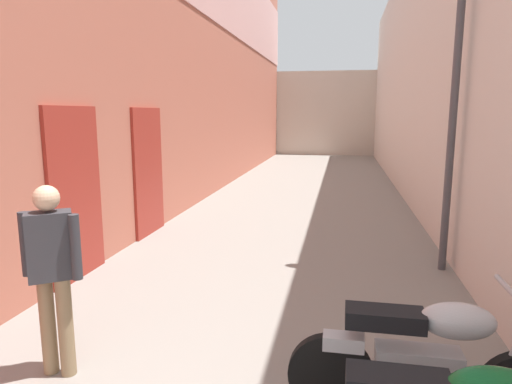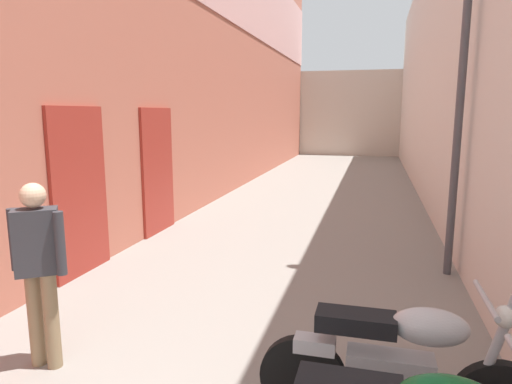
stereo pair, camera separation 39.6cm
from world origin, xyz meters
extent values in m
plane|color=gray|center=(0.00, 9.76, 0.00)|extent=(39.52, 39.52, 0.00)
cube|color=#B76651|center=(-2.64, 11.76, 3.94)|extent=(0.40, 23.52, 7.89)
cube|color=#9E2D23|center=(-2.42, 5.60, 1.10)|extent=(0.06, 1.10, 2.20)
cube|color=#9E2D23|center=(-2.42, 7.80, 1.10)|extent=(0.06, 1.10, 2.20)
cube|color=beige|center=(2.64, 11.76, 3.15)|extent=(0.40, 23.52, 6.31)
cube|color=beige|center=(0.00, 24.52, 2.07)|extent=(7.88, 2.00, 4.15)
cylinder|color=black|center=(0.86, 3.45, 0.30)|extent=(0.60, 0.08, 0.60)
cube|color=#9E9EA3|center=(1.44, 3.45, 0.42)|extent=(0.56, 0.20, 0.28)
ellipsoid|color=#B7B7BC|center=(1.67, 3.45, 0.78)|extent=(0.48, 0.26, 0.24)
cube|color=black|center=(1.21, 3.45, 0.76)|extent=(0.52, 0.22, 0.12)
cylinder|color=#9E9EA3|center=(1.97, 3.45, 1.00)|extent=(0.04, 0.58, 0.04)
cube|color=#B7B7BC|center=(0.94, 3.45, 0.56)|extent=(0.28, 0.14, 0.10)
cylinder|color=#8C7251|center=(-1.42, 3.55, 0.41)|extent=(0.12, 0.12, 0.82)
cylinder|color=#8C7251|center=(-1.26, 3.55, 0.41)|extent=(0.12, 0.12, 0.82)
cube|color=#333338|center=(-1.34, 3.55, 1.09)|extent=(0.39, 0.36, 0.54)
sphere|color=#DBB28E|center=(-1.34, 3.55, 1.47)|extent=(0.20, 0.20, 0.20)
cylinder|color=#333338|center=(-1.56, 3.55, 1.09)|extent=(0.08, 0.08, 0.52)
cylinder|color=#333338|center=(-1.12, 3.55, 1.09)|extent=(0.08, 0.08, 0.52)
cylinder|color=#47474C|center=(2.29, 6.78, 2.11)|extent=(0.10, 0.10, 4.22)
camera|label=1|loc=(0.89, 0.51, 2.12)|focal=31.60mm
camera|label=2|loc=(1.28, 0.60, 2.12)|focal=31.60mm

